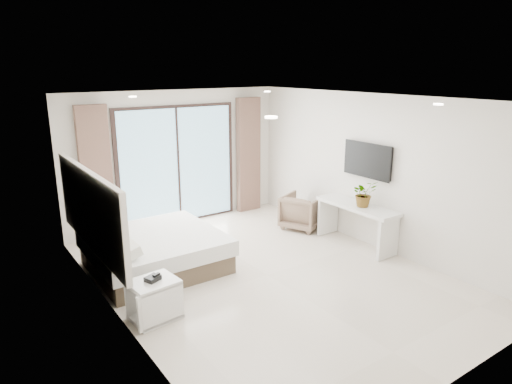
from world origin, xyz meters
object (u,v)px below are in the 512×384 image
nightstand (154,300)px  armchair (302,210)px  console_desk (357,216)px  bed (154,251)px

nightstand → armchair: (3.78, 1.53, 0.11)m
nightstand → console_desk: console_desk is taller
bed → armchair: size_ratio=2.63×
console_desk → armchair: (-0.19, 1.25, -0.19)m
bed → nightstand: 1.56m
nightstand → armchair: 4.08m
console_desk → bed: bearing=161.1°
console_desk → nightstand: bearing=-176.0°
nightstand → console_desk: 3.99m
bed → console_desk: console_desk is taller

